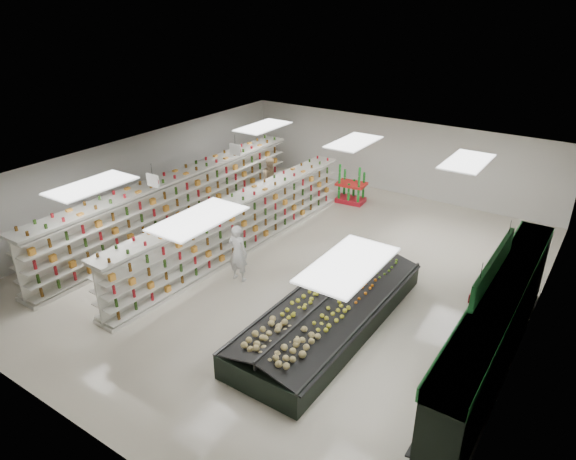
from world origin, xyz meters
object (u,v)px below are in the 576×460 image
Objects in this scene: gondola_center at (239,227)px; shopper_background at (271,180)px; gondola_left at (178,205)px; soda_endcap at (351,186)px; produce_island at (330,310)px; shopper_main at (238,253)px.

gondola_center is 4.57m from shopper_background.
gondola_left is 8.11× the size of soda_endcap.
shopper_main is (-3.49, 0.50, 0.46)m from produce_island.
gondola_center is at bearing -124.61° from shopper_background.
shopper_background is at bearing -66.35° from shopper_main.
gondola_left is at bearing -24.32° from shopper_main.
gondola_left is at bearing -179.42° from gondola_center.
soda_endcap is 3.32m from shopper_background.
soda_endcap is at bearing -92.52° from shopper_main.
produce_island is at bearing -66.01° from soda_endcap.
produce_island is at bearing 168.97° from shopper_main.
gondola_center is at bearing 156.79° from produce_island.
soda_endcap is (1.12, 5.97, -0.14)m from gondola_center.
soda_endcap reaches higher than produce_island.
produce_island is 8.73m from soda_endcap.
shopper_main is at bearing -119.84° from shopper_background.
shopper_main is (0.06, -7.48, 0.18)m from soda_endcap.
gondola_left is at bearing 164.57° from produce_island.
gondola_left is 1.85× the size of produce_island.
gondola_left reaches higher than shopper_main.
produce_island is 3.65× the size of shopper_main.
soda_endcap is at bearing -24.97° from shopper_background.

